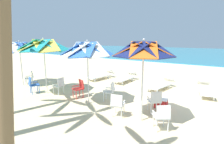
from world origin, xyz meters
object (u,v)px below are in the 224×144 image
at_px(beach_umbrella_1, 87,50).
at_px(plastic_chair_6, 59,85).
at_px(plastic_chair_4, 79,87).
at_px(plastic_chair_5, 33,84).
at_px(cooler_box, 161,103).
at_px(beach_umbrella_0, 144,50).
at_px(beach_umbrella_3, 19,47).
at_px(plastic_chair_0, 155,100).
at_px(sun_lounger_1, 161,84).
at_px(sun_lounger_0, 205,89).
at_px(plastic_chair_7, 30,77).
at_px(plastic_chair_1, 162,115).
at_px(plastic_chair_2, 117,104).
at_px(sun_lounger_2, 126,78).
at_px(plastic_chair_3, 110,90).
at_px(beach_umbrella_2, 43,46).
at_px(sun_lounger_3, 101,75).

bearing_deg(beach_umbrella_1, plastic_chair_6, 176.68).
height_order(plastic_chair_4, plastic_chair_5, same).
bearing_deg(plastic_chair_4, cooler_box, 13.13).
bearing_deg(beach_umbrella_0, plastic_chair_6, 175.36).
distance_m(plastic_chair_5, beach_umbrella_3, 2.77).
bearing_deg(plastic_chair_0, beach_umbrella_0, -99.97).
distance_m(beach_umbrella_1, sun_lounger_1, 4.80).
height_order(beach_umbrella_1, sun_lounger_1, beach_umbrella_1).
bearing_deg(beach_umbrella_1, sun_lounger_0, 44.30).
bearing_deg(plastic_chair_7, sun_lounger_0, 22.99).
bearing_deg(plastic_chair_1, beach_umbrella_3, 176.13).
bearing_deg(plastic_chair_0, plastic_chair_1, -62.42).
distance_m(plastic_chair_2, beach_umbrella_1, 2.56).
xyz_separation_m(plastic_chair_5, sun_lounger_2, (2.87, 4.73, -0.22)).
bearing_deg(sun_lounger_1, beach_umbrella_1, -118.26).
bearing_deg(plastic_chair_1, cooler_box, 106.93).
bearing_deg(plastic_chair_3, plastic_chair_5, -162.36).
height_order(beach_umbrella_2, beach_umbrella_3, beach_umbrella_2).
xyz_separation_m(plastic_chair_2, plastic_chair_3, (-1.09, 1.15, 0.00)).
distance_m(plastic_chair_0, plastic_chair_1, 1.31).
bearing_deg(plastic_chair_1, beach_umbrella_2, 176.28).
height_order(plastic_chair_0, sun_lounger_1, plastic_chair_0).
xyz_separation_m(plastic_chair_0, plastic_chair_6, (-4.79, -0.53, 0.00)).
bearing_deg(plastic_chair_0, plastic_chair_6, -173.64).
height_order(beach_umbrella_0, plastic_chair_0, beach_umbrella_0).
bearing_deg(sun_lounger_3, plastic_chair_3, -48.24).
relative_size(sun_lounger_2, sun_lounger_3, 0.98).
height_order(beach_umbrella_2, cooler_box, beach_umbrella_2).
relative_size(plastic_chair_7, sun_lounger_3, 0.39).
distance_m(plastic_chair_0, plastic_chair_4, 3.63).
distance_m(sun_lounger_0, sun_lounger_1, 2.18).
bearing_deg(beach_umbrella_1, plastic_chair_4, 159.55).
bearing_deg(plastic_chair_7, sun_lounger_3, 54.44).
height_order(plastic_chair_3, sun_lounger_3, plastic_chair_3).
bearing_deg(beach_umbrella_0, plastic_chair_2, -168.55).
bearing_deg(beach_umbrella_3, beach_umbrella_2, -4.21).
height_order(sun_lounger_2, cooler_box, sun_lounger_2).
distance_m(plastic_chair_0, plastic_chair_7, 7.59).
height_order(plastic_chair_1, sun_lounger_1, plastic_chair_1).
relative_size(plastic_chair_1, plastic_chair_3, 1.00).
bearing_deg(cooler_box, sun_lounger_1, 106.46).
bearing_deg(sun_lounger_0, beach_umbrella_0, -110.48).
xyz_separation_m(beach_umbrella_3, cooler_box, (8.15, 1.11, -2.09)).
relative_size(beach_umbrella_0, plastic_chair_3, 3.24).
distance_m(plastic_chair_2, plastic_chair_4, 2.71).
bearing_deg(sun_lounger_1, plastic_chair_6, -137.99).
bearing_deg(cooler_box, plastic_chair_2, -124.14).
height_order(plastic_chair_0, plastic_chair_1, same).
bearing_deg(plastic_chair_2, plastic_chair_6, 171.75).
bearing_deg(sun_lounger_1, plastic_chair_4, -130.01).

